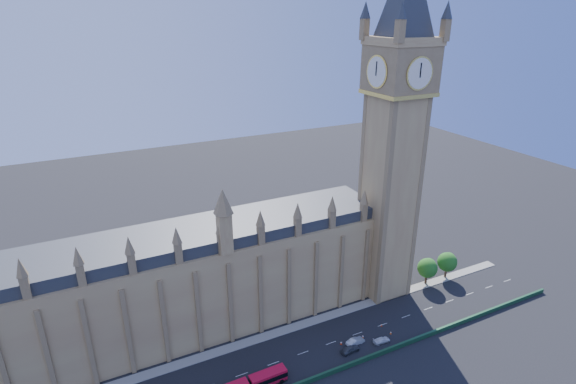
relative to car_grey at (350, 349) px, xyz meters
name	(u,v)px	position (x,y,z in m)	size (l,w,h in m)	color
ground	(288,358)	(-14.50, 4.81, -0.82)	(400.00, 400.00, 0.00)	black
palace_westminster	(158,289)	(-39.50, 26.81, 13.04)	(120.00, 20.00, 28.00)	#A0794D
elizabeth_tower	(397,108)	(23.50, 18.80, 53.73)	(20.59, 20.59, 105.00)	#A0794D
bridge_parapet	(306,382)	(-14.50, -4.19, -0.22)	(160.00, 0.60, 1.20)	#1E4C2D
kerb_north	(272,334)	(-14.50, 14.31, -0.74)	(160.00, 3.00, 0.16)	gray
tree_east_near	(428,267)	(37.72, 14.89, 4.82)	(6.00, 6.00, 8.50)	#382619
tree_east_far	(448,261)	(45.72, 14.89, 4.82)	(6.00, 6.00, 8.50)	#382619
car_grey	(350,349)	(0.00, 0.00, 0.00)	(1.94, 4.83, 1.65)	#404348
car_silver	(355,341)	(2.73, 1.75, 0.00)	(1.74, 5.00, 1.65)	#A7ABAF
car_white	(382,340)	(9.05, -0.67, -0.17)	(1.84, 4.52, 1.31)	white
cone_a	(363,337)	(5.77, 2.83, -0.44)	(0.50, 0.50, 0.78)	black
cone_b	(341,343)	(-0.50, 3.25, -0.43)	(0.51, 0.51, 0.80)	black
cone_c	(382,325)	(12.91, 4.42, -0.46)	(0.49, 0.49, 0.74)	black
cone_d	(391,333)	(13.16, 0.89, -0.46)	(0.53, 0.53, 0.74)	black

